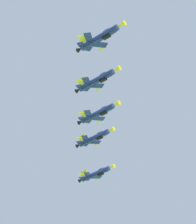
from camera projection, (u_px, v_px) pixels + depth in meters
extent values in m
cylinder|color=navy|center=(99.00, 38.00, 136.25)|extent=(8.40, 10.73, 1.70)
cube|color=#141947|center=(100.00, 39.00, 136.04)|extent=(7.11, 9.05, 0.80)
cone|color=yellow|center=(121.00, 25.00, 132.90)|extent=(2.67, 2.86, 1.56)
cone|color=black|center=(80.00, 49.00, 139.42)|extent=(2.04, 2.09, 1.36)
ellipsoid|color=#192333|center=(107.00, 31.00, 135.30)|extent=(2.98, 3.40, 1.37)
cube|color=black|center=(106.00, 36.00, 134.88)|extent=(2.34, 2.54, 1.12)
cube|color=navy|center=(100.00, 45.00, 139.01)|extent=(4.30, 2.44, 1.39)
cube|color=yellow|center=(101.00, 49.00, 141.14)|extent=(0.82, 1.66, 0.39)
cube|color=navy|center=(88.00, 37.00, 135.02)|extent=(3.51, 4.50, 1.39)
cube|color=yellow|center=(80.00, 36.00, 133.94)|extent=(1.70, 1.25, 0.39)
cube|color=navy|center=(88.00, 49.00, 139.81)|extent=(2.50, 2.16, 0.78)
cube|color=navy|center=(81.00, 44.00, 137.48)|extent=(2.59, 2.73, 0.78)
cube|color=yellow|center=(84.00, 40.00, 139.30)|extent=(2.28, 2.66, 2.55)
cylinder|color=navy|center=(96.00, 80.00, 147.36)|extent=(8.40, 10.73, 1.70)
cube|color=#141947|center=(97.00, 82.00, 147.17)|extent=(7.11, 9.05, 0.85)
cone|color=yellow|center=(117.00, 70.00, 144.01)|extent=(2.67, 2.86, 1.56)
cone|color=black|center=(78.00, 90.00, 150.52)|extent=(2.04, 2.09, 1.36)
ellipsoid|color=#192333|center=(103.00, 75.00, 146.38)|extent=(3.01, 3.41, 1.40)
cube|color=black|center=(103.00, 80.00, 146.02)|extent=(2.35, 2.55, 1.15)
cube|color=navy|center=(97.00, 86.00, 150.17)|extent=(4.25, 2.43, 1.56)
cube|color=yellow|center=(98.00, 89.00, 152.34)|extent=(0.82, 1.66, 0.41)
cube|color=navy|center=(86.00, 81.00, 146.09)|extent=(3.49, 4.46, 1.56)
cube|color=yellow|center=(79.00, 80.00, 144.97)|extent=(1.70, 1.25, 0.41)
cube|color=navy|center=(86.00, 89.00, 150.94)|extent=(2.48, 2.16, 0.87)
cube|color=navy|center=(79.00, 86.00, 148.56)|extent=(2.57, 2.71, 0.87)
cube|color=yellow|center=(82.00, 82.00, 150.35)|extent=(2.36, 2.72, 2.52)
cylinder|color=navy|center=(97.00, 114.00, 158.04)|extent=(8.40, 10.73, 1.70)
cube|color=#141947|center=(98.00, 115.00, 157.82)|extent=(7.11, 9.05, 0.74)
cone|color=yellow|center=(116.00, 104.00, 154.68)|extent=(2.67, 2.86, 1.56)
cone|color=black|center=(80.00, 122.00, 161.20)|extent=(2.04, 2.09, 1.36)
ellipsoid|color=#192333|center=(104.00, 108.00, 157.10)|extent=(2.96, 3.38, 1.34)
cube|color=black|center=(103.00, 113.00, 156.64)|extent=(2.32, 2.53, 1.08)
cube|color=navy|center=(98.00, 118.00, 160.75)|extent=(4.34, 2.44, 1.23)
cube|color=yellow|center=(99.00, 122.00, 162.83)|extent=(0.81, 1.66, 0.37)
cube|color=navy|center=(88.00, 113.00, 156.86)|extent=(3.52, 4.54, 1.23)
cube|color=yellow|center=(81.00, 113.00, 155.82)|extent=(1.70, 1.24, 0.37)
cube|color=navy|center=(88.00, 121.00, 161.56)|extent=(2.51, 2.17, 0.70)
cube|color=navy|center=(82.00, 118.00, 159.29)|extent=(2.60, 2.74, 0.70)
cube|color=yellow|center=(85.00, 115.00, 161.15)|extent=(2.20, 2.60, 2.57)
cylinder|color=navy|center=(94.00, 138.00, 173.03)|extent=(8.40, 10.73, 1.70)
cube|color=#141947|center=(94.00, 139.00, 172.81)|extent=(7.11, 9.05, 0.74)
cone|color=yellow|center=(111.00, 130.00, 169.68)|extent=(2.67, 2.86, 1.56)
cone|color=black|center=(78.00, 145.00, 176.20)|extent=(2.04, 2.09, 1.36)
ellipsoid|color=#192333|center=(100.00, 133.00, 172.09)|extent=(2.96, 3.38, 1.34)
cube|color=black|center=(99.00, 138.00, 171.63)|extent=(2.32, 2.53, 1.08)
cube|color=navy|center=(95.00, 142.00, 175.74)|extent=(4.34, 2.44, 1.23)
cube|color=yellow|center=(96.00, 145.00, 177.83)|extent=(0.81, 1.66, 0.37)
cube|color=navy|center=(85.00, 138.00, 171.85)|extent=(3.52, 4.54, 1.23)
cube|color=yellow|center=(79.00, 138.00, 170.81)|extent=(1.70, 1.24, 0.37)
cube|color=navy|center=(85.00, 145.00, 176.56)|extent=(2.51, 2.17, 0.70)
cube|color=navy|center=(79.00, 142.00, 174.29)|extent=(2.60, 2.74, 0.70)
cube|color=yellow|center=(82.00, 138.00, 176.14)|extent=(2.20, 2.60, 2.57)
cylinder|color=navy|center=(96.00, 174.00, 183.86)|extent=(8.40, 10.73, 1.70)
cube|color=#141947|center=(96.00, 175.00, 183.64)|extent=(7.11, 9.05, 0.77)
cone|color=yellow|center=(112.00, 167.00, 180.50)|extent=(2.67, 2.86, 1.56)
cone|color=black|center=(81.00, 180.00, 187.02)|extent=(2.04, 2.09, 1.36)
ellipsoid|color=#192333|center=(101.00, 170.00, 182.91)|extent=(2.97, 3.39, 1.35)
cube|color=black|center=(101.00, 174.00, 182.47)|extent=(2.33, 2.54, 1.10)
cube|color=navy|center=(96.00, 177.00, 186.59)|extent=(4.32, 2.44, 1.32)
cube|color=yellow|center=(97.00, 179.00, 188.70)|extent=(0.81, 1.66, 0.38)
cube|color=navy|center=(87.00, 174.00, 182.65)|extent=(3.51, 4.52, 1.32)
cube|color=yellow|center=(81.00, 174.00, 181.59)|extent=(1.70, 1.25, 0.38)
cube|color=navy|center=(87.00, 179.00, 187.40)|extent=(2.51, 2.17, 0.74)
cube|color=navy|center=(82.00, 178.00, 185.10)|extent=(2.59, 2.74, 0.74)
cube|color=yellow|center=(84.00, 174.00, 186.94)|extent=(2.24, 2.63, 2.56)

